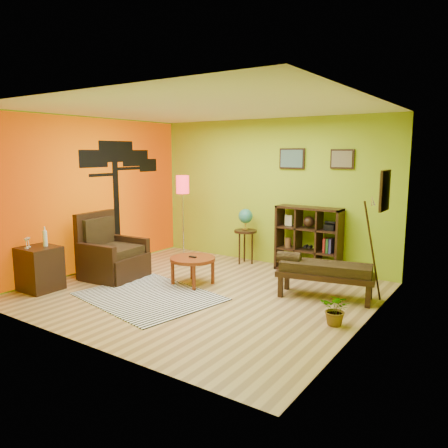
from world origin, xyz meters
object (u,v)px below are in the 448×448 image
Objects in this scene: side_cabinet at (40,268)px; bench at (323,270)px; floor_lamp at (183,192)px; cube_shelf at (309,240)px; globe_table at (246,222)px; potted_plant at (336,313)px; coffee_table at (193,261)px; armchair at (111,258)px.

side_cabinet reaches higher than bench.
floor_lamp is 3.29m from bench.
floor_lamp reaches higher than cube_shelf.
globe_table is at bearing 151.29° from bench.
cube_shelf is 2.53m from potted_plant.
cube_shelf is (1.28, 1.77, 0.21)m from coffee_table.
side_cabinet is (-1.83, -1.59, -0.04)m from coffee_table.
armchair is 3.63m from bench.
coffee_table is at bearing 172.22° from potted_plant.
bench is (2.03, -1.11, -0.40)m from globe_table.
coffee_table is at bearing -164.38° from bench.
coffee_table is 2.61m from potted_plant.
armchair reaches higher than bench.
side_cabinet is at bearing -108.37° from armchair.
coffee_table is 0.50× the size of bench.
floor_lamp reaches higher than coffee_table.
globe_table reaches higher than potted_plant.
globe_table is 0.72× the size of bench.
side_cabinet is at bearing -150.84° from bench.
cube_shelf reaches higher than bench.
side_cabinet reaches higher than potted_plant.
cube_shelf is at bearing 54.18° from coffee_table.
floor_lamp is at bearing 158.65° from potted_plant.
floor_lamp is 1.15× the size of bench.
floor_lamp is at bearing -150.63° from globe_table.
potted_plant is (2.58, -2.03, -0.66)m from globe_table.
globe_table is at bearing 141.81° from potted_plant.
armchair is at bearing -178.53° from potted_plant.
cube_shelf reaches higher than side_cabinet.
armchair reaches higher than potted_plant.
potted_plant is (4.03, 0.10, -0.18)m from armchair.
armchair reaches higher than globe_table.
floor_lamp is 2.58m from cube_shelf.
bench is at bearing 120.91° from potted_plant.
potted_plant is (2.57, -0.35, -0.23)m from coffee_table.
side_cabinet is 0.68× the size of bench.
bench is at bearing 29.16° from side_cabinet.
globe_table is at bearing 90.21° from coffee_table.
coffee_table is 0.62× the size of cube_shelf.
cube_shelf reaches higher than potted_plant.
potted_plant is at bearing -38.19° from globe_table.
side_cabinet is (-0.38, -1.13, 0.01)m from armchair.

